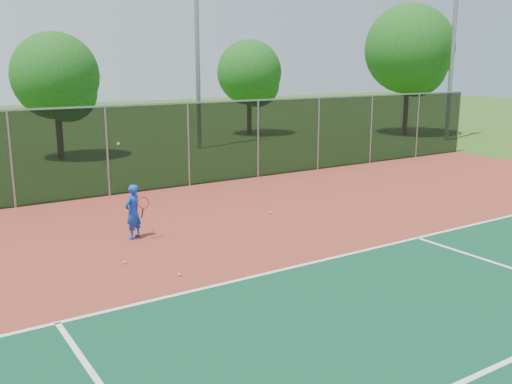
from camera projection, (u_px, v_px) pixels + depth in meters
ground at (466, 295)px, 11.05m from camera, size 120.00×120.00×0.00m
court_apron at (391, 265)px, 12.69m from camera, size 30.00×20.00×0.02m
fence_back at (188, 144)px, 20.53m from camera, size 30.00×0.06×3.03m
tennis_player at (133, 212)px, 14.41m from camera, size 0.61×0.69×2.48m
practice_ball_3 at (125, 262)px, 12.69m from camera, size 0.07×0.07×0.07m
practice_ball_5 at (271, 213)px, 16.94m from camera, size 0.07×0.07×0.07m
practice_ball_7 at (179, 275)px, 11.96m from camera, size 0.07×0.07×0.07m
floodlight_n at (196, 11)px, 28.66m from camera, size 0.90×0.40×12.39m
floodlight_ne at (455, 16)px, 31.76m from camera, size 0.90×0.40×12.39m
tree_back_left at (58, 80)px, 26.03m from camera, size 3.97×3.97×5.83m
tree_back_mid at (251, 75)px, 35.16m from camera, size 3.98×3.98×5.85m
tree_back_right at (411, 53)px, 34.87m from camera, size 5.43×5.43×7.98m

